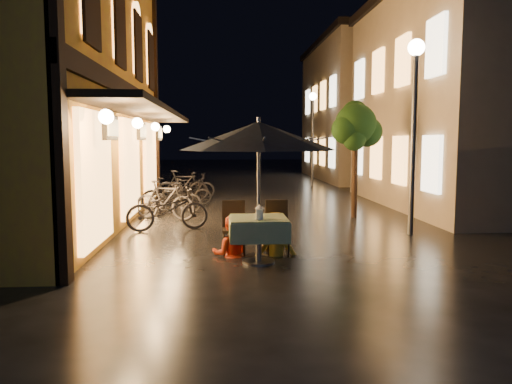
{
  "coord_description": "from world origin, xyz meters",
  "views": [
    {
      "loc": [
        -1.19,
        -8.63,
        2.08
      ],
      "look_at": [
        -0.56,
        0.27,
        1.15
      ],
      "focal_mm": 35.0,
      "sensor_mm": 36.0,
      "label": 1
    }
  ],
  "objects": [
    {
      "name": "west_building",
      "position": [
        -5.72,
        4.0,
        3.71
      ],
      "size": [
        5.9,
        11.4,
        7.4
      ],
      "color": "#C97B34",
      "rests_on": "ground"
    },
    {
      "name": "cafe_table",
      "position": [
        -0.56,
        -0.33,
        0.59
      ],
      "size": [
        0.99,
        0.99,
        0.78
      ],
      "color": "#59595E",
      "rests_on": "ground"
    },
    {
      "name": "streetlamp_far",
      "position": [
        3.0,
        14.0,
        2.92
      ],
      "size": [
        0.36,
        0.36,
        4.23
      ],
      "color": "#59595E",
      "rests_on": "ground"
    },
    {
      "name": "streetlamp_near",
      "position": [
        3.0,
        2.0,
        2.92
      ],
      "size": [
        0.36,
        0.36,
        4.23
      ],
      "color": "#59595E",
      "rests_on": "ground"
    },
    {
      "name": "street_tree",
      "position": [
        2.41,
        4.51,
        2.42
      ],
      "size": [
        1.43,
        1.2,
        3.15
      ],
      "color": "black",
      "rests_on": "ground"
    },
    {
      "name": "cafe_chair_right",
      "position": [
        -0.16,
        0.4,
        0.54
      ],
      "size": [
        0.42,
        0.42,
        0.97
      ],
      "color": "black",
      "rests_on": "ground"
    },
    {
      "name": "bicycle_5",
      "position": [
        -2.48,
        8.29,
        0.53
      ],
      "size": [
        1.78,
        0.59,
        1.06
      ],
      "primitive_type": "imported",
      "rotation": [
        0.0,
        0.0,
        1.52
      ],
      "color": "black",
      "rests_on": "ground"
    },
    {
      "name": "table_lantern",
      "position": [
        -0.56,
        -0.54,
        0.92
      ],
      "size": [
        0.16,
        0.16,
        0.25
      ],
      "color": "white",
      "rests_on": "cafe_table"
    },
    {
      "name": "bicycle_4",
      "position": [
        -2.29,
        7.26,
        0.42
      ],
      "size": [
        1.63,
        0.61,
        0.85
      ],
      "primitive_type": "imported",
      "rotation": [
        0.0,
        0.0,
        1.54
      ],
      "color": "black",
      "rests_on": "ground"
    },
    {
      "name": "ground",
      "position": [
        0.0,
        0.0,
        0.0
      ],
      "size": [
        90.0,
        90.0,
        0.0
      ],
      "primitive_type": "plane",
      "color": "black",
      "rests_on": "ground"
    },
    {
      "name": "bicycle_3",
      "position": [
        -2.76,
        6.28,
        0.49
      ],
      "size": [
        1.69,
        0.96,
        0.98
      ],
      "primitive_type": "imported",
      "rotation": [
        0.0,
        0.0,
        1.9
      ],
      "color": "black",
      "rests_on": "ground"
    },
    {
      "name": "person_yellow",
      "position": [
        -0.21,
        0.25,
        0.75
      ],
      "size": [
        1.01,
        0.62,
        1.5
      ],
      "primitive_type": "imported",
      "rotation": [
        0.0,
        0.0,
        3.21
      ],
      "color": "gold",
      "rests_on": "ground"
    },
    {
      "name": "east_building_far",
      "position": [
        7.49,
        18.0,
        3.66
      ],
      "size": [
        7.3,
        10.3,
        7.3
      ],
      "color": "#A19280",
      "rests_on": "ground"
    },
    {
      "name": "bicycle_0",
      "position": [
        -2.42,
        2.86,
        0.49
      ],
      "size": [
        1.98,
        1.1,
        0.99
      ],
      "primitive_type": "imported",
      "rotation": [
        0.0,
        0.0,
        1.82
      ],
      "color": "black",
      "rests_on": "ground"
    },
    {
      "name": "east_building_near",
      "position": [
        7.49,
        6.5,
        3.41
      ],
      "size": [
        7.3,
        9.3,
        6.8
      ],
      "color": "#A19280",
      "rests_on": "ground"
    },
    {
      "name": "bicycle_1",
      "position": [
        -2.64,
        4.34,
        0.52
      ],
      "size": [
        1.78,
        1.1,
        1.04
      ],
      "primitive_type": "imported",
      "rotation": [
        0.0,
        0.0,
        1.18
      ],
      "color": "black",
      "rests_on": "ground"
    },
    {
      "name": "person_orange",
      "position": [
        -1.02,
        0.24,
        0.71
      ],
      "size": [
        0.7,
        0.56,
        1.41
      ],
      "primitive_type": "imported",
      "rotation": [
        0.0,
        0.0,
        3.11
      ],
      "color": "red",
      "rests_on": "ground"
    },
    {
      "name": "bicycle_6",
      "position": [
        -2.27,
        9.28,
        0.46
      ],
      "size": [
        1.81,
        0.89,
        0.91
      ],
      "primitive_type": "imported",
      "rotation": [
        0.0,
        0.0,
        1.4
      ],
      "color": "black",
      "rests_on": "ground"
    },
    {
      "name": "cafe_chair_left",
      "position": [
        -0.96,
        0.4,
        0.54
      ],
      "size": [
        0.42,
        0.42,
        0.97
      ],
      "color": "black",
      "rests_on": "ground"
    },
    {
      "name": "patio_umbrella",
      "position": [
        -0.56,
        -0.33,
        2.15
      ],
      "size": [
        2.62,
        2.62,
        2.46
      ],
      "color": "#59595E",
      "rests_on": "ground"
    },
    {
      "name": "bicycle_2",
      "position": [
        -2.52,
        5.85,
        0.42
      ],
      "size": [
        1.7,
        0.94,
        0.84
      ],
      "primitive_type": "imported",
      "rotation": [
        0.0,
        0.0,
        1.32
      ],
      "color": "black",
      "rests_on": "ground"
    }
  ]
}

